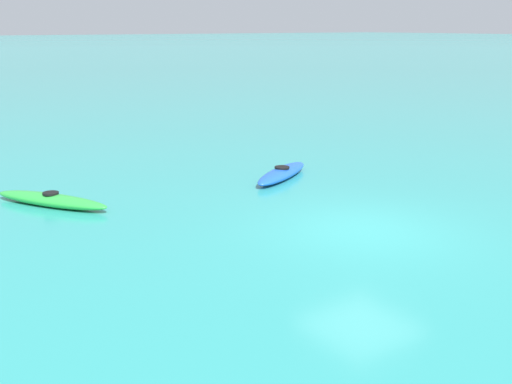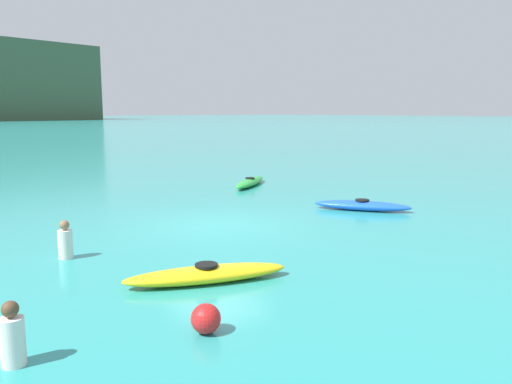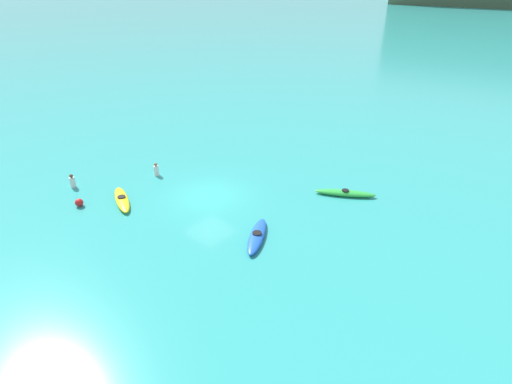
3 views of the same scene
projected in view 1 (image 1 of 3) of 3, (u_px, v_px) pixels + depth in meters
ground_plane at (364, 229)px, 14.30m from camera, size 600.00×600.00×0.00m
kayak_blue at (282, 173)px, 19.01m from camera, size 2.19×3.13×0.37m
kayak_green at (51, 200)px, 16.11m from camera, size 3.37×2.38×0.37m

